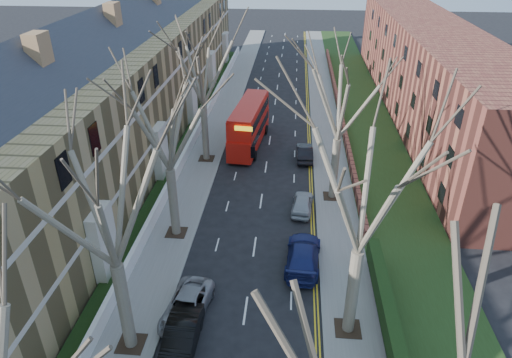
# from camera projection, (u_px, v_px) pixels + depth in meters

# --- Properties ---
(pavement_left) EXTENTS (3.00, 102.00, 0.12)m
(pavement_left) POSITION_uv_depth(u_px,v_px,m) (221.00, 117.00, 52.73)
(pavement_left) COLOR slate
(pavement_left) RESTS_ON ground
(pavement_right) EXTENTS (3.00, 102.00, 0.12)m
(pavement_right) POSITION_uv_depth(u_px,v_px,m) (325.00, 120.00, 51.84)
(pavement_right) COLOR slate
(pavement_right) RESTS_ON ground
(terrace_left) EXTENTS (9.70, 78.00, 13.60)m
(terrace_left) POSITION_uv_depth(u_px,v_px,m) (127.00, 91.00, 43.67)
(terrace_left) COLOR #99824E
(terrace_left) RESTS_ON ground
(flats_right) EXTENTS (13.97, 54.00, 10.00)m
(flats_right) POSITION_uv_depth(u_px,v_px,m) (428.00, 70.00, 52.10)
(flats_right) COLOR brown
(flats_right) RESTS_ON ground
(front_wall_left) EXTENTS (0.30, 78.00, 1.00)m
(front_wall_left) POSITION_uv_depth(u_px,v_px,m) (192.00, 140.00, 45.60)
(front_wall_left) COLOR white
(front_wall_left) RESTS_ON ground
(grass_verge_right) EXTENTS (6.00, 102.00, 0.06)m
(grass_verge_right) POSITION_uv_depth(u_px,v_px,m) (366.00, 121.00, 51.46)
(grass_verge_right) COLOR #213814
(grass_verge_right) RESTS_ON ground
(tree_left_mid) EXTENTS (10.50, 10.50, 14.71)m
(tree_left_mid) POSITION_uv_depth(u_px,v_px,m) (102.00, 188.00, 19.33)
(tree_left_mid) COLOR brown
(tree_left_mid) RESTS_ON ground
(tree_left_far) EXTENTS (10.15, 10.15, 14.22)m
(tree_left_far) POSITION_uv_depth(u_px,v_px,m) (164.00, 112.00, 28.20)
(tree_left_far) COLOR brown
(tree_left_far) RESTS_ON ground
(tree_left_dist) EXTENTS (10.50, 10.50, 14.71)m
(tree_left_dist) POSITION_uv_depth(u_px,v_px,m) (201.00, 58.00, 38.52)
(tree_left_dist) COLOR brown
(tree_left_dist) RESTS_ON ground
(tree_right_mid) EXTENTS (10.50, 10.50, 14.71)m
(tree_right_mid) POSITION_uv_depth(u_px,v_px,m) (368.00, 176.00, 20.23)
(tree_right_mid) COLOR brown
(tree_right_mid) RESTS_ON ground
(tree_right_far) EXTENTS (10.15, 10.15, 14.22)m
(tree_right_far) POSITION_uv_depth(u_px,v_px,m) (342.00, 87.00, 32.59)
(tree_right_far) COLOR brown
(tree_right_far) RESTS_ON ground
(double_decker_bus) EXTENTS (3.33, 10.24, 4.24)m
(double_decker_bus) POSITION_uv_depth(u_px,v_px,m) (249.00, 126.00, 45.02)
(double_decker_bus) COLOR red
(double_decker_bus) RESTS_ON ground
(car_left_mid) EXTENTS (1.62, 4.59, 1.51)m
(car_left_mid) POSITION_uv_depth(u_px,v_px,m) (181.00, 338.00, 23.40)
(car_left_mid) COLOR black
(car_left_mid) RESTS_ON ground
(car_left_far) EXTENTS (2.69, 4.89, 1.30)m
(car_left_far) POSITION_uv_depth(u_px,v_px,m) (187.00, 307.00, 25.51)
(car_left_far) COLOR gray
(car_left_far) RESTS_ON ground
(car_right_near) EXTENTS (2.49, 5.39, 1.53)m
(car_right_near) POSITION_uv_depth(u_px,v_px,m) (303.00, 255.00, 29.35)
(car_right_near) COLOR navy
(car_right_near) RESTS_ON ground
(car_right_mid) EXTENTS (1.89, 3.94, 1.30)m
(car_right_mid) POSITION_uv_depth(u_px,v_px,m) (302.00, 203.00, 35.09)
(car_right_mid) COLOR #9EA1A6
(car_right_mid) RESTS_ON ground
(car_right_far) EXTENTS (1.56, 4.13, 1.35)m
(car_right_far) POSITION_uv_depth(u_px,v_px,m) (305.00, 152.00, 42.97)
(car_right_far) COLOR black
(car_right_far) RESTS_ON ground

